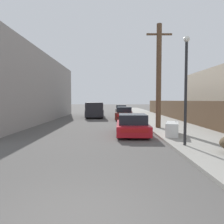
% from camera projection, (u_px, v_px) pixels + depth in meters
% --- Properties ---
extents(sidewalk_curb, '(4.20, 63.00, 0.12)m').
position_uv_depth(sidewalk_curb, '(150.00, 117.00, 27.00)').
color(sidewalk_curb, gray).
rests_on(sidewalk_curb, ground).
extents(discarded_fridge, '(1.16, 1.91, 0.75)m').
position_uv_depth(discarded_fridge, '(172.00, 129.00, 12.20)').
color(discarded_fridge, silver).
rests_on(discarded_fridge, sidewalk_curb).
extents(parked_sports_car_red, '(1.99, 4.39, 1.26)m').
position_uv_depth(parked_sports_car_red, '(132.00, 125.00, 13.14)').
color(parked_sports_car_red, red).
rests_on(parked_sports_car_red, ground).
extents(car_parked_mid, '(2.12, 4.79, 1.37)m').
position_uv_depth(car_parked_mid, '(124.00, 114.00, 23.54)').
color(car_parked_mid, '#5B1E19').
rests_on(car_parked_mid, ground).
extents(car_parked_far, '(1.88, 4.29, 1.34)m').
position_uv_depth(car_parked_far, '(121.00, 110.00, 34.15)').
color(car_parked_far, gray).
rests_on(car_parked_far, ground).
extents(pickup_truck, '(2.41, 5.92, 1.83)m').
position_uv_depth(pickup_truck, '(94.00, 110.00, 26.21)').
color(pickup_truck, '#232328').
rests_on(pickup_truck, ground).
extents(utility_pole, '(1.80, 0.36, 7.34)m').
position_uv_depth(utility_pole, '(158.00, 75.00, 15.53)').
color(utility_pole, brown).
rests_on(utility_pole, sidewalk_curb).
extents(street_lamp, '(0.26, 0.26, 4.69)m').
position_uv_depth(street_lamp, '(185.00, 82.00, 9.38)').
color(street_lamp, '#232326').
rests_on(street_lamp, sidewalk_curb).
extents(wooden_fence, '(0.08, 33.74, 1.91)m').
position_uv_depth(wooden_fence, '(180.00, 111.00, 21.27)').
color(wooden_fence, brown).
rests_on(wooden_fence, sidewalk_curb).
extents(building_left_block, '(7.00, 22.53, 6.46)m').
position_uv_depth(building_left_block, '(14.00, 89.00, 21.58)').
color(building_left_block, gray).
rests_on(building_left_block, ground).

